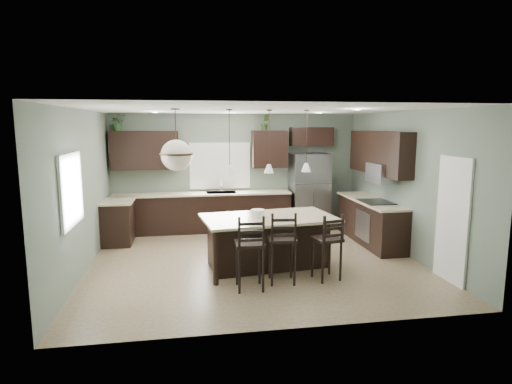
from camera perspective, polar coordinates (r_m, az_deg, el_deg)
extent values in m
plane|color=#9E8466|center=(8.15, -0.23, -9.17)|extent=(6.00, 6.00, 0.00)
cube|color=white|center=(7.57, 24.71, -3.43)|extent=(0.04, 0.82, 2.04)
cube|color=white|center=(10.46, -4.82, 3.52)|extent=(1.35, 0.02, 1.00)
cube|color=white|center=(7.13, -23.51, 0.27)|extent=(0.02, 1.10, 1.00)
cube|color=black|center=(9.68, -17.94, -3.92)|extent=(0.60, 0.90, 0.90)
cube|color=beige|center=(9.59, -17.96, -1.18)|extent=(0.66, 0.96, 0.04)
cube|color=black|center=(10.32, -7.11, -2.78)|extent=(4.20, 0.60, 0.90)
cube|color=beige|center=(10.21, -7.15, -0.22)|extent=(4.20, 0.66, 0.04)
cube|color=gray|center=(10.24, -4.64, -0.07)|extent=(0.70, 0.45, 0.01)
cylinder|color=silver|center=(10.19, -4.63, 0.71)|extent=(0.02, 0.02, 0.28)
cube|color=black|center=(10.28, -14.59, 5.40)|extent=(1.55, 0.34, 0.90)
cube|color=black|center=(10.44, 1.83, 5.73)|extent=(0.85, 0.34, 0.90)
cube|color=black|center=(10.69, 7.41, 7.35)|extent=(1.05, 0.34, 0.45)
cube|color=black|center=(9.62, 15.02, -3.88)|extent=(0.60, 2.35, 0.90)
cube|color=beige|center=(9.52, 15.02, -1.13)|extent=(0.66, 2.35, 0.04)
cube|color=black|center=(9.27, 15.73, -1.26)|extent=(0.58, 0.75, 0.02)
cube|color=gray|center=(9.25, 13.99, -4.34)|extent=(0.01, 0.72, 0.60)
cube|color=black|center=(9.46, 16.10, 5.06)|extent=(0.34, 2.35, 0.90)
cube|color=gray|center=(9.23, 16.45, 2.46)|extent=(0.40, 0.75, 0.40)
cube|color=gray|center=(10.58, 7.08, 0.13)|extent=(0.90, 0.74, 1.85)
cube|color=black|center=(7.69, 1.69, -6.69)|extent=(2.45, 1.59, 0.92)
cylinder|color=white|center=(7.50, 0.26, -2.89)|extent=(0.24, 0.24, 0.14)
cube|color=black|center=(6.65, -0.84, -7.98)|extent=(0.45, 0.45, 1.20)
cube|color=black|center=(6.94, 3.49, -7.31)|extent=(0.48, 0.48, 1.19)
cube|color=black|center=(7.16, 9.40, -7.17)|extent=(0.50, 0.50, 1.12)
imported|color=#244D21|center=(10.30, -17.92, 8.81)|extent=(0.42, 0.40, 0.37)
imported|color=#375625|center=(10.38, 1.28, 9.29)|extent=(0.23, 0.20, 0.39)
plane|color=slate|center=(10.53, -2.65, 2.75)|extent=(6.00, 0.00, 6.00)
plane|color=slate|center=(5.18, 4.67, -3.73)|extent=(6.00, 0.00, 6.00)
plane|color=slate|center=(7.93, -22.18, 0.05)|extent=(0.00, 5.50, 5.50)
plane|color=slate|center=(8.82, 19.38, 1.05)|extent=(0.00, 5.50, 5.50)
plane|color=white|center=(7.75, -0.25, 10.91)|extent=(6.00, 6.00, 0.00)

